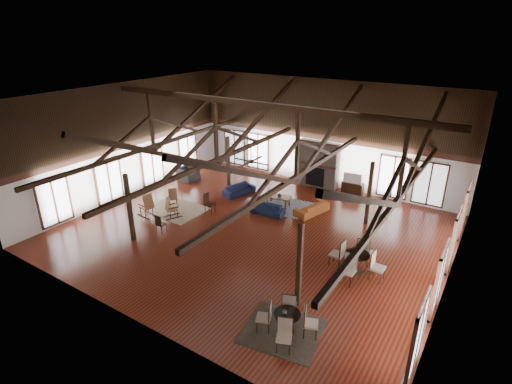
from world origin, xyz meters
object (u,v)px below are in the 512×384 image
Objects in this scene: cafe_table_near at (287,319)px; cafe_table_far at (357,260)px; sofa_navy_left at (239,190)px; sofa_orange at (312,208)px; armchair at (188,174)px; tv_console at (353,188)px; sofa_navy_front at (268,209)px; coffee_table at (278,197)px.

cafe_table_near is 4.27m from cafe_table_far.
sofa_navy_left is 4.40m from sofa_orange.
sofa_navy_left is 3.89m from armchair.
cafe_table_near is 1.64× the size of tv_console.
tv_console is (2.57, 4.88, 0.05)m from sofa_navy_front.
cafe_table_far reaches higher than sofa_orange.
sofa_navy_left is 0.93× the size of sofa_orange.
sofa_navy_front is 0.86× the size of sofa_orange.
cafe_table_far is at bearing -68.91° from tv_console.
cafe_table_far is at bearing -44.95° from coffee_table.
armchair is 13.91m from cafe_table_near.
armchair is at bearing 163.81° from sofa_navy_front.
tv_console is (-2.20, 11.62, -0.20)m from cafe_table_near.
cafe_table_near is at bearing -69.52° from coffee_table.
sofa_navy_left is 2.53m from coffee_table.
tv_console is at bearing -38.14° from sofa_navy_left.
armchair reaches higher than sofa_navy_left.
coffee_table is 6.64m from cafe_table_far.
sofa_navy_left is 1.52× the size of armchair.
sofa_navy_front is at bearing -103.58° from armchair.
cafe_table_far reaches higher than cafe_table_near.
armchair is at bearing 161.63° from cafe_table_far.
tv_console reaches higher than sofa_navy_front.
armchair is (-3.89, 0.16, 0.12)m from sofa_navy_left.
cafe_table_near is at bearing -58.38° from sofa_navy_front.
cafe_table_far is (5.51, -3.72, 0.12)m from coffee_table.
sofa_navy_front is at bearing -96.94° from coffee_table.
sofa_orange is 3.70m from tv_console.
sofa_navy_left is 6.30m from tv_console.
coffee_table is 0.65× the size of cafe_table_far.
sofa_navy_front is at bearing 155.13° from cafe_table_far.
coffee_table is (2.52, -0.08, 0.17)m from sofa_navy_left.
armchair is at bearing -159.21° from tv_console.
tv_console is (9.06, 3.44, -0.09)m from armchair.
cafe_table_far reaches higher than tv_console.
cafe_table_near is at bearing -79.30° from tv_console.
cafe_table_far is at bearing 81.15° from cafe_table_near.
sofa_navy_left is at bearing 167.27° from coffee_table.
armchair is 0.55× the size of cafe_table_far.
sofa_navy_left is 1.31× the size of coffee_table.
cafe_table_near is (7.37, -8.02, 0.23)m from sofa_navy_left.
tv_console is (-2.85, 7.40, -0.27)m from cafe_table_far.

